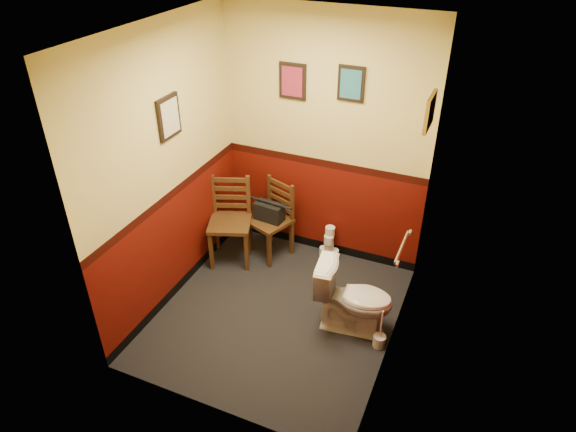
# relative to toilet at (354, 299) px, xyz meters

# --- Properties ---
(floor) EXTENTS (2.20, 2.40, 0.00)m
(floor) POSITION_rel_toilet_xyz_m (-0.72, -0.12, -0.35)
(floor) COLOR black
(floor) RESTS_ON ground
(ceiling) EXTENTS (2.20, 2.40, 0.00)m
(ceiling) POSITION_rel_toilet_xyz_m (-0.72, -0.12, 2.35)
(ceiling) COLOR silver
(ceiling) RESTS_ON ground
(wall_back) EXTENTS (2.20, 0.00, 2.70)m
(wall_back) POSITION_rel_toilet_xyz_m (-0.72, 1.08, 1.00)
(wall_back) COLOR #520D07
(wall_back) RESTS_ON ground
(wall_front) EXTENTS (2.20, 0.00, 2.70)m
(wall_front) POSITION_rel_toilet_xyz_m (-0.72, -1.32, 1.00)
(wall_front) COLOR #520D07
(wall_front) RESTS_ON ground
(wall_left) EXTENTS (0.00, 2.40, 2.70)m
(wall_left) POSITION_rel_toilet_xyz_m (-1.82, -0.12, 1.00)
(wall_left) COLOR #520D07
(wall_left) RESTS_ON ground
(wall_right) EXTENTS (0.00, 2.40, 2.70)m
(wall_right) POSITION_rel_toilet_xyz_m (0.38, -0.12, 1.00)
(wall_right) COLOR #520D07
(wall_right) RESTS_ON ground
(grab_bar) EXTENTS (0.05, 0.56, 0.06)m
(grab_bar) POSITION_rel_toilet_xyz_m (0.35, 0.13, 0.60)
(grab_bar) COLOR silver
(grab_bar) RESTS_ON wall_right
(framed_print_back_a) EXTENTS (0.28, 0.04, 0.36)m
(framed_print_back_a) POSITION_rel_toilet_xyz_m (-1.07, 1.06, 1.60)
(framed_print_back_a) COLOR black
(framed_print_back_a) RESTS_ON wall_back
(framed_print_back_b) EXTENTS (0.26, 0.04, 0.34)m
(framed_print_back_b) POSITION_rel_toilet_xyz_m (-0.47, 1.06, 1.65)
(framed_print_back_b) COLOR black
(framed_print_back_b) RESTS_ON wall_back
(framed_print_left) EXTENTS (0.04, 0.30, 0.38)m
(framed_print_left) POSITION_rel_toilet_xyz_m (-1.80, -0.02, 1.50)
(framed_print_left) COLOR black
(framed_print_left) RESTS_ON wall_left
(framed_print_right) EXTENTS (0.04, 0.34, 0.28)m
(framed_print_right) POSITION_rel_toilet_xyz_m (0.36, 0.48, 1.70)
(framed_print_right) COLOR olive
(framed_print_right) RESTS_ON wall_right
(toilet) EXTENTS (0.77, 0.49, 0.71)m
(toilet) POSITION_rel_toilet_xyz_m (0.00, 0.00, 0.00)
(toilet) COLOR white
(toilet) RESTS_ON floor
(toilet_brush) EXTENTS (0.12, 0.12, 0.42)m
(toilet_brush) POSITION_rel_toilet_xyz_m (0.30, -0.13, -0.29)
(toilet_brush) COLOR silver
(toilet_brush) RESTS_ON floor
(chair_left) EXTENTS (0.58, 0.58, 0.96)m
(chair_left) POSITION_rel_toilet_xyz_m (-1.59, 0.55, 0.13)
(chair_left) COLOR #472C15
(chair_left) RESTS_ON floor
(chair_right) EXTENTS (0.53, 0.53, 0.88)m
(chair_right) POSITION_rel_toilet_xyz_m (-1.21, 0.81, 0.09)
(chair_right) COLOR #472C15
(chair_right) RESTS_ON floor
(handbag) EXTENTS (0.34, 0.19, 0.23)m
(handbag) POSITION_rel_toilet_xyz_m (-1.22, 0.77, 0.21)
(handbag) COLOR black
(handbag) RESTS_ON chair_right
(tp_stack) EXTENTS (0.23, 0.14, 0.39)m
(tp_stack) POSITION_rel_toilet_xyz_m (-0.58, 0.98, -0.19)
(tp_stack) COLOR silver
(tp_stack) RESTS_ON floor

